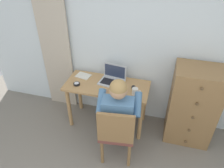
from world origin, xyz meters
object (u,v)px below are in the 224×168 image
Objects in this scene: notebook_pad at (83,76)px; coffee_mug at (135,91)px; computer_mouse at (134,87)px; desk_clock at (77,84)px; desk at (107,92)px; person_seated at (119,111)px; laptop at (113,78)px; dresser at (192,106)px; chair at (117,132)px.

notebook_pad is 0.85m from coffee_mug.
computer_mouse reaches higher than desk_clock.
notebook_pad is at bearing 158.65° from computer_mouse.
desk_clock is (-0.41, -0.11, 0.14)m from desk.
laptop is at bearing 112.70° from person_seated.
dresser is 11.35× the size of computer_mouse.
dresser is at bearing -2.92° from laptop.
desk_clock is at bearing -81.44° from notebook_pad.
chair is 0.74× the size of person_seated.
dresser reaches higher than chair.
desk_clock is at bearing -164.72° from desk.
computer_mouse is (0.08, 0.63, 0.24)m from chair.
notebook_pad is at bearing 133.49° from chair.
chair is at bearing -64.17° from desk.
laptop is 3.09× the size of coffee_mug.
laptop is 1.77× the size of notebook_pad.
notebook_pad is 1.75× the size of coffee_mug.
notebook_pad is at bearing 140.77° from person_seated.
desk is 0.45m from desk_clock.
laptop is 0.42m from coffee_mug.
person_seated is 0.36m from coffee_mug.
person_seated is at bearing -57.28° from desk.
desk_clock is at bearing 144.57° from chair.
chair is at bearing -36.06° from notebook_pad.
coffee_mug is (0.36, -0.21, -0.00)m from laptop.
desk is at bearing 15.28° from desk_clock.
chair reaches higher than coffee_mug.
person_seated reaches higher than coffee_mug.
laptop is at bearing 61.46° from desk.
laptop is 3.71× the size of computer_mouse.
person_seated is 0.88m from notebook_pad.
chair reaches higher than computer_mouse.
coffee_mug is at bearing -5.48° from notebook_pad.
computer_mouse is at bearing -177.90° from dresser.
coffee_mug is (0.14, 0.32, 0.09)m from person_seated.
notebook_pad is at bearing 88.11° from desk_clock.
coffee_mug is (-0.76, -0.15, 0.20)m from dresser.
desk is at bearing 115.83° from chair.
computer_mouse is at bearing 9.12° from desk_clock.
dresser is 12.62× the size of desk_clock.
desk is at bearing 122.72° from person_seated.
dresser reaches higher than laptop.
desk is 0.21m from laptop.
laptop is (-1.12, 0.06, 0.20)m from dresser.
dresser is at bearing -11.31° from computer_mouse.
desk_clock is at bearing 154.99° from person_seated.
dresser is at bearing 7.59° from notebook_pad.
computer_mouse is 0.83× the size of coffee_mug.
desk is at bearing 165.06° from coffee_mug.
dresser is (1.18, 0.04, -0.03)m from desk.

